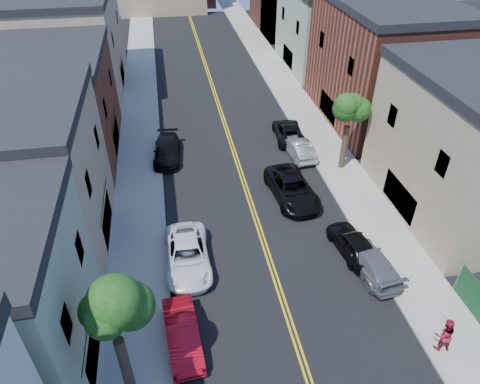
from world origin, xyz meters
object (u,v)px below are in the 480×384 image
red_sedan (183,334)px  black_suv_lane (292,189)px  silver_car_right (298,148)px  black_car_right (353,244)px  grey_car_right (370,261)px  pedestrian_right (444,334)px  grey_car_left (187,248)px  black_car_left (167,150)px  white_pickup (188,255)px  dark_car_right_far (288,131)px

red_sedan → black_suv_lane: bearing=46.8°
silver_car_right → black_car_right: bearing=83.9°
silver_car_right → grey_car_right: bearing=85.6°
grey_car_right → black_suv_lane: bearing=-78.9°
grey_car_right → pedestrian_right: 5.69m
grey_car_left → black_car_right: bearing=-11.2°
grey_car_left → black_car_left: bearing=90.7°
white_pickup → grey_car_right: white_pickup is taller
red_sedan → dark_car_right_far: red_sedan is taller
grey_car_right → black_car_left: bearing=-60.1°
red_sedan → grey_car_right: (11.00, 3.02, -0.02)m
white_pickup → grey_car_left: 0.71m
silver_car_right → pedestrian_right: size_ratio=2.24×
silver_car_right → dark_car_right_far: bearing=-95.5°
black_suv_lane → grey_car_left: bearing=-154.6°
grey_car_left → grey_car_right: bearing=-18.8°
grey_car_left → red_sedan: bearing=-98.9°
black_car_left → black_suv_lane: bearing=-34.2°
red_sedan → grey_car_right: red_sedan is taller
black_car_left → pedestrian_right: 23.56m
black_car_left → black_car_right: size_ratio=1.14×
black_car_right → dark_car_right_far: black_car_right is taller
black_car_left → grey_car_right: black_car_left is taller
black_car_left → dark_car_right_far: (10.55, 1.47, -0.04)m
white_pickup → silver_car_right: size_ratio=1.24×
silver_car_right → red_sedan: bearing=50.5°
white_pickup → pedestrian_right: (11.53, -7.85, 0.38)m
red_sedan → grey_car_right: bearing=10.8°
silver_car_right → black_suv_lane: (-2.09, -5.54, 0.08)m
black_car_right → black_suv_lane: size_ratio=0.75×
white_pickup → black_suv_lane: black_suv_lane is taller
dark_car_right_far → black_suv_lane: bearing=80.8°
black_car_left → black_suv_lane: size_ratio=0.86×
grey_car_right → black_car_right: (-0.39, 1.51, 0.04)m
grey_car_right → black_suv_lane: 8.00m
black_car_left → red_sedan: bearing=-84.7°
black_car_left → white_pickup: bearing=-81.6°
white_pickup → black_car_left: 12.32m
black_car_left → grey_car_right: size_ratio=1.03×
red_sedan → black_car_left: size_ratio=0.87×
dark_car_right_far → red_sedan: bearing=65.5°
grey_car_right → pedestrian_right: pedestrian_right is taller
grey_car_left → pedestrian_right: bearing=-39.2°
black_car_right → dark_car_right_far: (-0.05, 14.57, -0.06)m
white_pickup → black_car_left: white_pickup is taller
silver_car_right → pedestrian_right: 18.76m
black_suv_lane → silver_car_right: bearing=64.4°
pedestrian_right → black_car_left: bearing=-50.7°
red_sedan → black_car_left: black_car_left is taller
grey_car_left → pedestrian_right: size_ratio=2.09×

